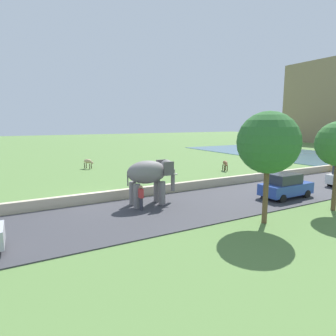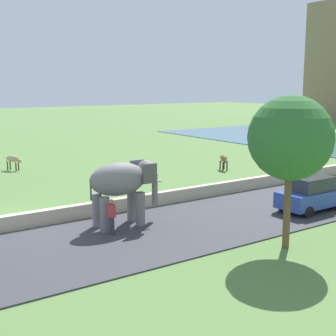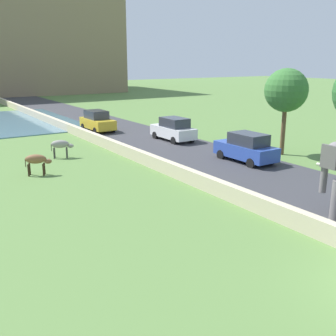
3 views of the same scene
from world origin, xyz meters
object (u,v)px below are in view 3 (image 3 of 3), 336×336
object	(u,v)px
car_white	(173,129)
cow_brown	(37,160)
cow_grey	(61,145)
car_yellow	(97,121)
car_blue	(246,148)

from	to	relation	value
car_white	cow_brown	size ratio (longest dim) A/B	2.87
cow_brown	cow_grey	world-z (taller)	same
car_yellow	cow_brown	world-z (taller)	car_yellow
car_yellow	cow_brown	distance (m)	13.78
car_white	car_blue	bearing A→B (deg)	-90.00
car_white	car_yellow	world-z (taller)	same
car_yellow	cow_grey	size ratio (longest dim) A/B	2.85
car_yellow	cow_grey	bearing A→B (deg)	-126.58
cow_brown	cow_grey	distance (m)	3.96
car_blue	cow_grey	world-z (taller)	car_blue
car_yellow	car_white	bearing A→B (deg)	-66.24
car_blue	car_yellow	bearing A→B (deg)	101.82
car_blue	cow_grey	xyz separation A→B (m)	(-9.00, 7.17, -0.06)
cow_grey	car_yellow	bearing A→B (deg)	53.42
cow_brown	cow_grey	bearing A→B (deg)	53.17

